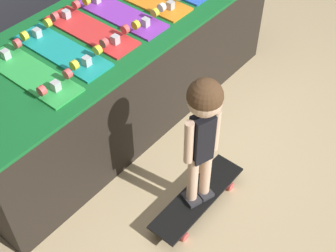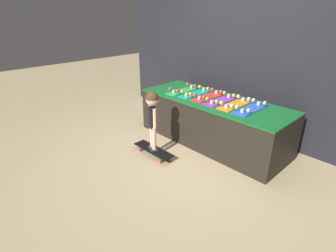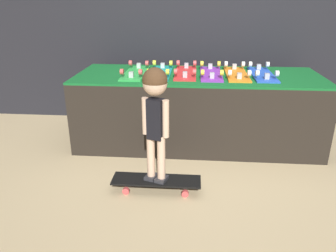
# 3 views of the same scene
# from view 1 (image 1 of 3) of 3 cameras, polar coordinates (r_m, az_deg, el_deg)

# --- Properties ---
(ground_plane) EXTENTS (16.00, 16.00, 0.00)m
(ground_plane) POSITION_cam_1_polar(r_m,az_deg,el_deg) (3.13, 0.42, -1.85)
(ground_plane) COLOR tan
(display_rack) EXTENTS (2.34, 0.87, 0.70)m
(display_rack) POSITION_cam_1_polar(r_m,az_deg,el_deg) (3.15, -6.77, 6.85)
(display_rack) COLOR black
(display_rack) RESTS_ON ground_plane
(skateboard_green_on_rack) EXTENTS (0.20, 0.63, 0.09)m
(skateboard_green_on_rack) POSITION_cam_1_polar(r_m,az_deg,el_deg) (2.62, -16.41, 6.25)
(skateboard_green_on_rack) COLOR green
(skateboard_green_on_rack) RESTS_ON display_rack
(skateboard_teal_on_rack) EXTENTS (0.20, 0.63, 0.09)m
(skateboard_teal_on_rack) POSITION_cam_1_polar(r_m,az_deg,el_deg) (2.75, -12.84, 9.06)
(skateboard_teal_on_rack) COLOR teal
(skateboard_teal_on_rack) RESTS_ON display_rack
(skateboard_red_on_rack) EXTENTS (0.20, 0.63, 0.09)m
(skateboard_red_on_rack) POSITION_cam_1_polar(r_m,az_deg,el_deg) (2.88, -9.45, 11.53)
(skateboard_red_on_rack) COLOR red
(skateboard_red_on_rack) RESTS_ON display_rack
(skateboard_purple_on_rack) EXTENTS (0.20, 0.63, 0.09)m
(skateboard_purple_on_rack) POSITION_cam_1_polar(r_m,az_deg,el_deg) (3.01, -5.81, 13.51)
(skateboard_purple_on_rack) COLOR purple
(skateboard_purple_on_rack) RESTS_ON display_rack
(skateboard_on_floor) EXTENTS (0.68, 0.19, 0.09)m
(skateboard_on_floor) POSITION_cam_1_polar(r_m,az_deg,el_deg) (2.75, 3.60, -8.76)
(skateboard_on_floor) COLOR black
(skateboard_on_floor) RESTS_ON ground_plane
(child) EXTENTS (0.20, 0.18, 0.87)m
(child) POSITION_cam_1_polar(r_m,az_deg,el_deg) (2.28, 4.30, 0.42)
(child) COLOR #2D2D33
(child) RESTS_ON skateboard_on_floor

